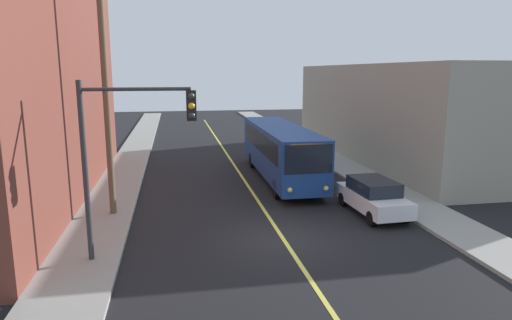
# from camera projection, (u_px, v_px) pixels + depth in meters

# --- Properties ---
(ground_plane) EXTENTS (120.00, 120.00, 0.00)m
(ground_plane) POSITION_uv_depth(u_px,v_px,m) (283.00, 239.00, 17.47)
(ground_plane) COLOR black
(sidewalk_left) EXTENTS (2.50, 90.00, 0.15)m
(sidewalk_left) POSITION_uv_depth(u_px,v_px,m) (120.00, 184.00, 25.83)
(sidewalk_left) COLOR gray
(sidewalk_left) RESTS_ON ground
(sidewalk_right) EXTENTS (2.50, 90.00, 0.15)m
(sidewalk_right) POSITION_uv_depth(u_px,v_px,m) (357.00, 174.00, 28.39)
(sidewalk_right) COLOR gray
(sidewalk_right) RESTS_ON ground
(lane_stripe_center) EXTENTS (0.16, 60.00, 0.01)m
(lane_stripe_center) POSITION_uv_depth(u_px,v_px,m) (233.00, 163.00, 31.95)
(lane_stripe_center) COLOR #D8CC4C
(lane_stripe_center) RESTS_ON ground
(building_right_warehouse) EXTENTS (12.00, 23.92, 6.92)m
(building_right_warehouse) POSITION_uv_depth(u_px,v_px,m) (424.00, 112.00, 33.70)
(building_right_warehouse) COLOR gray
(building_right_warehouse) RESTS_ON ground
(city_bus) EXTENTS (2.65, 12.18, 3.20)m
(city_bus) POSITION_uv_depth(u_px,v_px,m) (280.00, 149.00, 27.01)
(city_bus) COLOR navy
(city_bus) RESTS_ON ground
(parked_car_white) EXTENTS (1.96, 4.46, 1.62)m
(parked_car_white) POSITION_uv_depth(u_px,v_px,m) (373.00, 196.00, 20.43)
(parked_car_white) COLOR silver
(parked_car_white) RESTS_ON ground
(utility_pole_near) EXTENTS (2.40, 0.28, 11.85)m
(utility_pole_near) POSITION_uv_depth(u_px,v_px,m) (104.00, 67.00, 19.00)
(utility_pole_near) COLOR brown
(utility_pole_near) RESTS_ON sidewalk_left
(traffic_signal_left_corner) EXTENTS (3.75, 0.48, 6.00)m
(traffic_signal_left_corner) POSITION_uv_depth(u_px,v_px,m) (132.00, 137.00, 14.72)
(traffic_signal_left_corner) COLOR #2D2D33
(traffic_signal_left_corner) RESTS_ON sidewalk_left
(fire_hydrant) EXTENTS (0.44, 0.26, 0.84)m
(fire_hydrant) POSITION_uv_depth(u_px,v_px,m) (398.00, 191.00, 22.36)
(fire_hydrant) COLOR red
(fire_hydrant) RESTS_ON sidewalk_right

